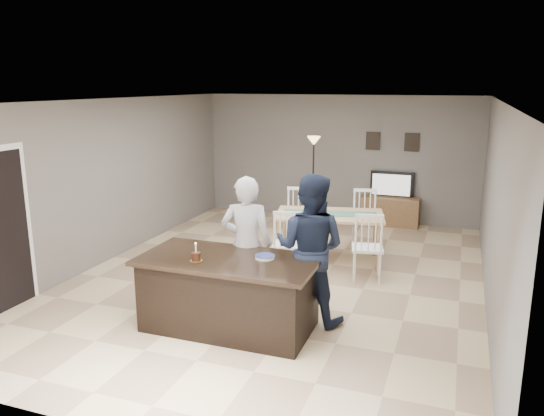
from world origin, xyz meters
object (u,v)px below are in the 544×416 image
(television, at_px, (392,185))
(woman, at_px, (247,245))
(man, at_px, (310,249))
(plate_stack, at_px, (265,257))
(kitchen_island, at_px, (229,293))
(tv_console, at_px, (390,211))
(floor_lamp, at_px, (314,157))
(birthday_cake, at_px, (196,256))
(dining_table, at_px, (329,222))

(television, distance_m, woman, 5.23)
(man, xyz_separation_m, plate_stack, (-0.44, -0.41, -0.03))
(kitchen_island, bearing_deg, television, 77.99)
(tv_console, distance_m, floor_lamp, 2.01)
(woman, bearing_deg, plate_stack, 121.39)
(tv_console, relative_size, man, 0.63)
(birthday_cake, bearing_deg, man, 33.22)
(kitchen_island, bearing_deg, man, 32.62)
(kitchen_island, distance_m, man, 1.13)
(woman, height_order, plate_stack, woman)
(television, xyz_separation_m, plate_stack, (-0.78, -5.50, 0.06))
(plate_stack, bearing_deg, tv_console, 81.80)
(kitchen_island, xyz_separation_m, birthday_cake, (-0.32, -0.22, 0.50))
(plate_stack, bearing_deg, dining_table, 87.25)
(tv_console, xyz_separation_m, plate_stack, (-0.78, -5.43, 0.62))
(television, height_order, man, man)
(birthday_cake, distance_m, plate_stack, 0.82)
(dining_table, bearing_deg, television, 64.94)
(dining_table, bearing_deg, woman, -114.97)
(television, xyz_separation_m, birthday_cake, (-1.52, -5.86, 0.09))
(kitchen_island, bearing_deg, dining_table, 79.16)
(woman, relative_size, man, 0.96)
(tv_console, relative_size, floor_lamp, 0.64)
(television, relative_size, man, 0.48)
(tv_console, xyz_separation_m, man, (-0.34, -5.02, 0.65))
(television, bearing_deg, dining_table, 76.80)
(birthday_cake, relative_size, floor_lamp, 0.12)
(kitchen_island, height_order, man, man)
(floor_lamp, bearing_deg, woman, -85.60)
(woman, distance_m, dining_table, 2.38)
(woman, bearing_deg, man, 166.91)
(man, bearing_deg, kitchen_island, 36.72)
(woman, bearing_deg, birthday_cake, 53.94)
(man, bearing_deg, television, -89.72)
(television, height_order, floor_lamp, floor_lamp)
(woman, relative_size, plate_stack, 7.46)
(tv_console, relative_size, plate_stack, 4.95)
(kitchen_island, bearing_deg, birthday_cake, -145.20)
(television, bearing_deg, floor_lamp, 22.85)
(floor_lamp, bearing_deg, man, -75.00)
(television, distance_m, birthday_cake, 6.05)
(birthday_cake, bearing_deg, woman, 67.03)
(woman, relative_size, dining_table, 0.79)
(kitchen_island, distance_m, plate_stack, 0.64)
(woman, bearing_deg, floor_lamp, -98.70)
(tv_console, bearing_deg, dining_table, -103.53)
(tv_console, relative_size, birthday_cake, 5.33)
(television, distance_m, floor_lamp, 1.77)
(tv_console, distance_m, man, 5.07)
(tv_console, height_order, woman, woman)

